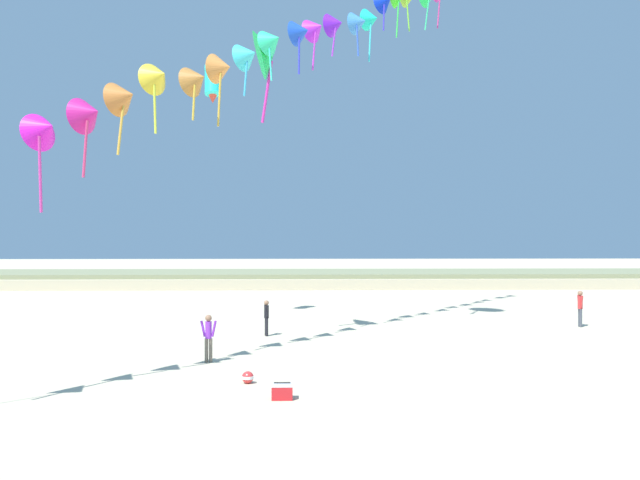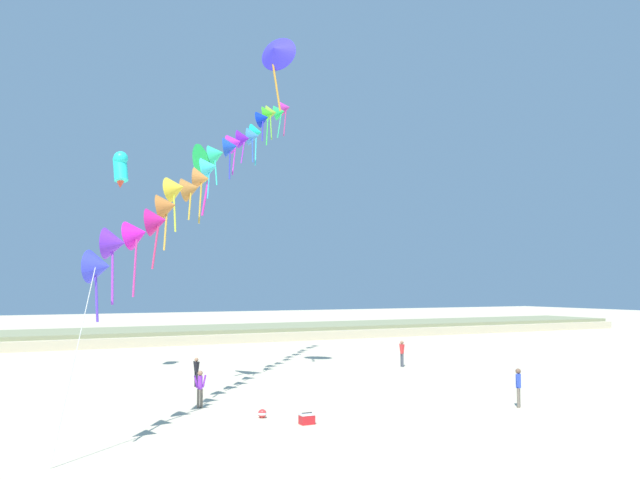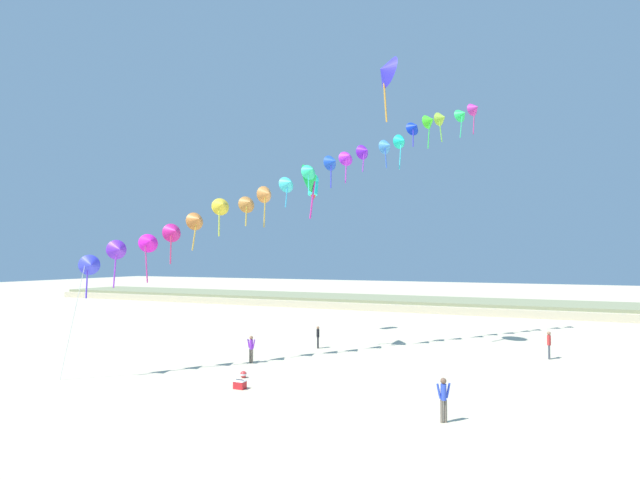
# 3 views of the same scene
# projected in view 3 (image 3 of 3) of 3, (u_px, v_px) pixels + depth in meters

# --- Properties ---
(ground_plane) EXTENTS (240.00, 240.00, 0.00)m
(ground_plane) POSITION_uv_depth(u_px,v_px,m) (202.00, 427.00, 19.15)
(ground_plane) COLOR beige
(dune_ridge) EXTENTS (120.00, 12.00, 1.24)m
(dune_ridge) POSITION_uv_depth(u_px,v_px,m) (439.00, 304.00, 63.06)
(dune_ridge) COLOR beige
(dune_ridge) RESTS_ON ground
(person_near_left) EXTENTS (0.54, 0.44, 1.74)m
(person_near_left) POSITION_uv_depth(u_px,v_px,m) (444.00, 397.00, 19.65)
(person_near_left) COLOR #726656
(person_near_left) RESTS_ON ground
(person_near_right) EXTENTS (0.24, 0.61, 1.76)m
(person_near_right) POSITION_uv_depth(u_px,v_px,m) (549.00, 343.00, 31.94)
(person_near_right) COLOR #474C56
(person_near_right) RESTS_ON ground
(person_mid_center) EXTENTS (0.58, 0.23, 1.67)m
(person_mid_center) POSITION_uv_depth(u_px,v_px,m) (251.00, 347.00, 30.75)
(person_mid_center) COLOR #726656
(person_mid_center) RESTS_ON ground
(person_far_left) EXTENTS (0.25, 0.55, 1.58)m
(person_far_left) POSITION_uv_depth(u_px,v_px,m) (318.00, 335.00, 35.76)
(person_far_left) COLOR black
(person_far_left) RESTS_ON ground
(kite_banner_string) EXTENTS (19.20, 25.06, 19.63)m
(kite_banner_string) POSITION_uv_depth(u_px,v_px,m) (322.00, 169.00, 34.28)
(kite_banner_string) COLOR #3C42F1
(large_kite_low_lead) EXTENTS (1.39, 2.18, 4.03)m
(large_kite_low_lead) POSITION_uv_depth(u_px,v_px,m) (312.00, 177.00, 35.08)
(large_kite_low_lead) COLOR #24F05A
(large_kite_mid_trail) EXTENTS (0.99, 1.30, 2.27)m
(large_kite_mid_trail) POSITION_uv_depth(u_px,v_px,m) (313.00, 186.00, 42.90)
(large_kite_mid_trail) COLOR #23EADD
(large_kite_high_solo) EXTENTS (2.46, 2.55, 4.91)m
(large_kite_high_solo) POSITION_uv_depth(u_px,v_px,m) (385.00, 71.00, 34.98)
(large_kite_high_solo) COLOR #3930E5
(beach_cooler) EXTENTS (0.58, 0.41, 0.46)m
(beach_cooler) POSITION_uv_depth(u_px,v_px,m) (240.00, 384.00, 24.68)
(beach_cooler) COLOR red
(beach_cooler) RESTS_ON ground
(beach_ball) EXTENTS (0.36, 0.36, 0.36)m
(beach_ball) POSITION_uv_depth(u_px,v_px,m) (243.00, 374.00, 26.95)
(beach_ball) COLOR red
(beach_ball) RESTS_ON ground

